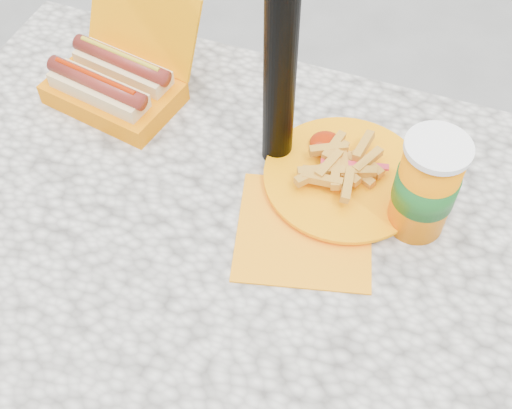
% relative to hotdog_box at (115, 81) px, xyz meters
% --- Properties ---
extents(ground, '(60.00, 60.00, 0.00)m').
position_rel_hotdog_box_xyz_m(ground, '(0.32, -0.19, -0.79)').
color(ground, slate).
extents(picnic_table, '(1.20, 0.80, 0.75)m').
position_rel_hotdog_box_xyz_m(picnic_table, '(0.32, -0.19, -0.15)').
color(picnic_table, beige).
rests_on(picnic_table, ground).
extents(hotdog_box, '(0.26, 0.25, 0.17)m').
position_rel_hotdog_box_xyz_m(hotdog_box, '(0.00, 0.00, 0.00)').
color(hotdog_box, '#FF9300').
rests_on(hotdog_box, picnic_table).
extents(fries_plate, '(0.29, 0.37, 0.05)m').
position_rel_hotdog_box_xyz_m(fries_plate, '(0.43, -0.06, -0.03)').
color(fries_plate, orange).
rests_on(fries_plate, picnic_table).
extents(soda_cup, '(0.09, 0.09, 0.18)m').
position_rel_hotdog_box_xyz_m(soda_cup, '(0.56, -0.09, 0.05)').
color(soda_cup, '#FE7C00').
rests_on(soda_cup, picnic_table).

